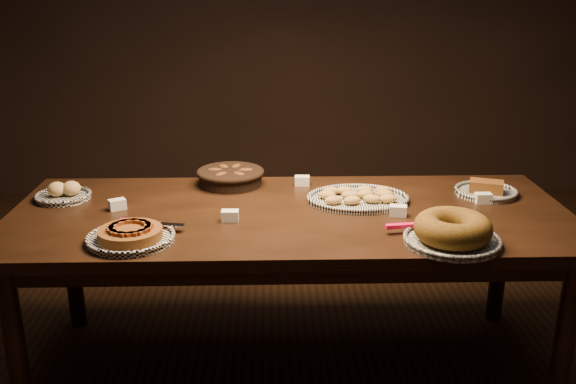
{
  "coord_description": "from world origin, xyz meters",
  "views": [
    {
      "loc": [
        -0.08,
        -2.58,
        1.7
      ],
      "look_at": [
        -0.01,
        0.05,
        0.82
      ],
      "focal_mm": 40.0,
      "sensor_mm": 36.0,
      "label": 1
    }
  ],
  "objects_px": {
    "buffet_table": "(290,227)",
    "madeleine_platter": "(358,197)",
    "bundt_cake_plate": "(452,232)",
    "apple_tart_plate": "(131,235)"
  },
  "relations": [
    {
      "from": "bundt_cake_plate",
      "to": "buffet_table",
      "type": "bearing_deg",
      "value": 124.98
    },
    {
      "from": "buffet_table",
      "to": "madeleine_platter",
      "type": "relative_size",
      "value": 5.32
    },
    {
      "from": "buffet_table",
      "to": "apple_tart_plate",
      "type": "xyz_separation_m",
      "value": [
        -0.61,
        -0.31,
        0.1
      ]
    },
    {
      "from": "madeleine_platter",
      "to": "apple_tart_plate",
      "type": "bearing_deg",
      "value": -154.1
    },
    {
      "from": "apple_tart_plate",
      "to": "bundt_cake_plate",
      "type": "distance_m",
      "value": 1.21
    },
    {
      "from": "buffet_table",
      "to": "madeleine_platter",
      "type": "bearing_deg",
      "value": 21.19
    },
    {
      "from": "apple_tart_plate",
      "to": "madeleine_platter",
      "type": "height_order",
      "value": "apple_tart_plate"
    },
    {
      "from": "apple_tart_plate",
      "to": "bundt_cake_plate",
      "type": "height_order",
      "value": "bundt_cake_plate"
    },
    {
      "from": "apple_tart_plate",
      "to": "bundt_cake_plate",
      "type": "relative_size",
      "value": 0.85
    },
    {
      "from": "buffet_table",
      "to": "bundt_cake_plate",
      "type": "xyz_separation_m",
      "value": [
        0.6,
        -0.37,
        0.12
      ]
    }
  ]
}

